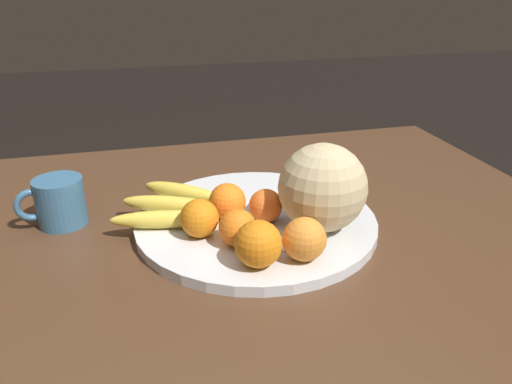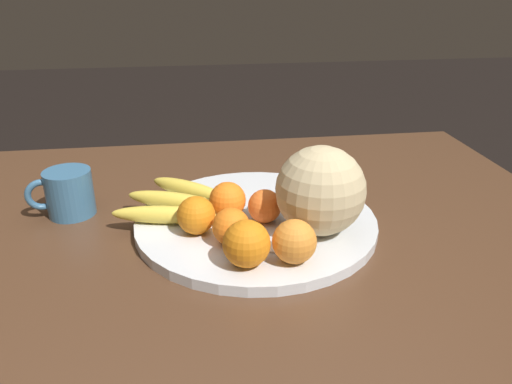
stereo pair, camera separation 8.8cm
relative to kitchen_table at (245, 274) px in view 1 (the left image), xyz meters
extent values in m
cube|color=#4C301E|center=(0.00, 0.00, 0.09)|extent=(1.27, 0.96, 0.04)
cube|color=#4C301E|center=(-0.55, 0.40, -0.30)|extent=(0.07, 0.07, 0.73)
cube|color=#4C301E|center=(0.55, 0.40, -0.30)|extent=(0.07, 0.07, 0.73)
cylinder|color=silver|center=(0.02, -0.01, 0.12)|extent=(0.43, 0.43, 0.02)
torus|color=#1E4C56|center=(0.02, -0.01, 0.12)|extent=(0.43, 0.43, 0.01)
sphere|color=#C6B284|center=(0.12, -0.08, 0.20)|extent=(0.15, 0.15, 0.15)
sphere|color=#473819|center=(-0.04, 0.00, 0.14)|extent=(0.02, 0.02, 0.02)
ellipsoid|color=gold|center=(-0.10, 0.09, 0.14)|extent=(0.16, 0.14, 0.03)
ellipsoid|color=gold|center=(-0.12, 0.04, 0.14)|extent=(0.19, 0.11, 0.03)
ellipsoid|color=gold|center=(-0.14, -0.01, 0.14)|extent=(0.19, 0.07, 0.03)
sphere|color=orange|center=(-0.03, 0.00, 0.16)|extent=(0.07, 0.07, 0.07)
sphere|color=orange|center=(-0.03, -0.10, 0.16)|extent=(0.06, 0.06, 0.06)
sphere|color=orange|center=(-0.09, -0.05, 0.16)|extent=(0.07, 0.07, 0.07)
sphere|color=orange|center=(-0.02, -0.16, 0.16)|extent=(0.07, 0.07, 0.07)
sphere|color=orange|center=(0.03, -0.03, 0.16)|extent=(0.06, 0.06, 0.06)
sphere|color=orange|center=(0.06, -0.16, 0.16)|extent=(0.07, 0.07, 0.07)
cube|color=white|center=(0.02, -0.12, 0.13)|extent=(0.08, 0.05, 0.00)
cylinder|color=#386689|center=(-0.32, 0.09, 0.15)|extent=(0.09, 0.09, 0.09)
torus|color=#386689|center=(-0.37, 0.08, 0.16)|extent=(0.06, 0.03, 0.06)
camera|label=1|loc=(-0.18, -0.79, 0.54)|focal=35.00mm
camera|label=2|loc=(-0.10, -0.81, 0.54)|focal=35.00mm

